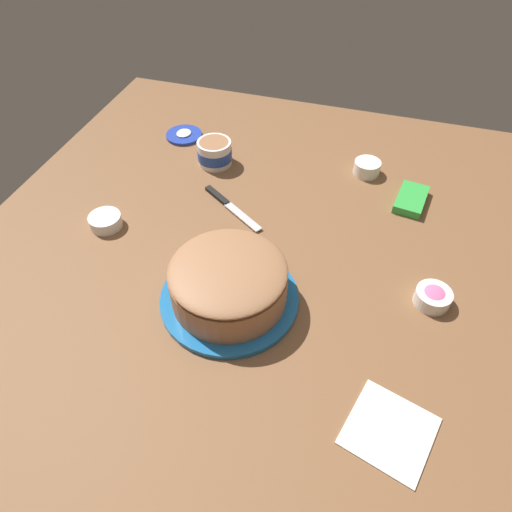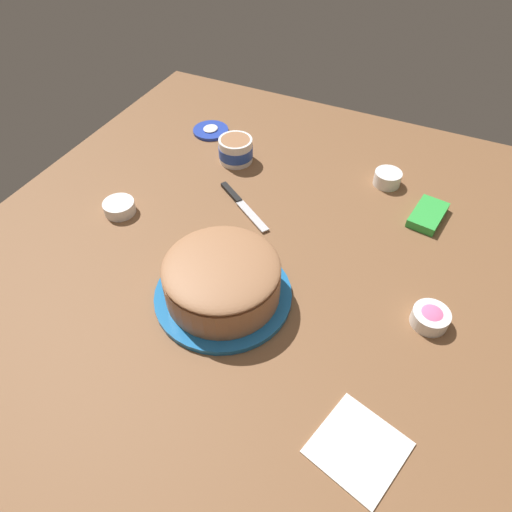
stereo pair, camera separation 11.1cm
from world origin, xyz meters
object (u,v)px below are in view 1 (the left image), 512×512
object	(u,v)px
frosting_tub_lid	(184,135)
paper_napkin	(389,430)
frosted_cake	(229,284)
candy_box_lower	(411,199)
frosting_tub	(215,152)
sprinkle_bowl_green	(105,221)
spreading_knife	(227,204)
sprinkle_bowl_yellow	(367,167)
sprinkle_bowl_pink	(433,297)

from	to	relation	value
frosting_tub_lid	paper_napkin	size ratio (longest dim) A/B	0.79
frosted_cake	candy_box_lower	xyz separation A→B (m)	(-0.48, 0.37, -0.04)
frosting_tub	candy_box_lower	size ratio (longest dim) A/B	0.80
frosting_tub_lid	paper_napkin	world-z (taller)	frosting_tub_lid
paper_napkin	sprinkle_bowl_green	bearing A→B (deg)	-113.85
spreading_knife	sprinkle_bowl_green	distance (m)	0.33
frosting_tub_lid	sprinkle_bowl_green	world-z (taller)	sprinkle_bowl_green
spreading_knife	sprinkle_bowl_yellow	size ratio (longest dim) A/B	2.64
sprinkle_bowl_yellow	paper_napkin	bearing A→B (deg)	10.79
spreading_knife	paper_napkin	size ratio (longest dim) A/B	1.38
spreading_knife	sprinkle_bowl_green	xyz separation A→B (m)	(0.17, -0.28, 0.01)
sprinkle_bowl_pink	frosting_tub_lid	bearing A→B (deg)	-120.43
frosting_tub	sprinkle_bowl_pink	size ratio (longest dim) A/B	1.29
sprinkle_bowl_green	paper_napkin	distance (m)	0.86
paper_napkin	frosting_tub_lid	bearing A→B (deg)	-137.02
sprinkle_bowl_green	paper_napkin	xyz separation A→B (m)	(0.35, 0.78, -0.01)
sprinkle_bowl_yellow	spreading_knife	bearing A→B (deg)	-52.84
frosted_cake	spreading_knife	xyz separation A→B (m)	(-0.32, -0.12, -0.05)
spreading_knife	sprinkle_bowl_yellow	xyz separation A→B (m)	(-0.27, 0.35, 0.02)
frosting_tub	sprinkle_bowl_green	xyz separation A→B (m)	(0.36, -0.18, -0.02)
frosted_cake	sprinkle_bowl_yellow	distance (m)	0.63
spreading_knife	paper_napkin	world-z (taller)	spreading_knife
sprinkle_bowl_yellow	sprinkle_bowl_green	xyz separation A→B (m)	(0.44, -0.63, -0.00)
frosted_cake	frosting_tub_lid	distance (m)	0.72
sprinkle_bowl_pink	candy_box_lower	xyz separation A→B (m)	(-0.35, -0.07, -0.01)
frosting_tub	candy_box_lower	bearing A→B (deg)	88.10
spreading_knife	candy_box_lower	size ratio (longest dim) A/B	1.58
frosting_tub_lid	paper_napkin	distance (m)	1.11
sprinkle_bowl_yellow	paper_napkin	distance (m)	0.80
frosting_tub_lid	frosting_tub	bearing A→B (deg)	53.93
candy_box_lower	spreading_knife	bearing A→B (deg)	-63.22
frosting_tub_lid	sprinkle_bowl_yellow	bearing A→B (deg)	87.36
frosting_tub	sprinkle_bowl_yellow	distance (m)	0.46
frosting_tub	paper_napkin	xyz separation A→B (m)	(0.70, 0.61, -0.04)
frosted_cake	frosting_tub	world-z (taller)	frosted_cake
sprinkle_bowl_green	paper_napkin	size ratio (longest dim) A/B	0.57
sprinkle_bowl_pink	paper_napkin	distance (m)	0.34
frosted_cake	sprinkle_bowl_yellow	world-z (taller)	frosted_cake
frosted_cake	candy_box_lower	world-z (taller)	frosted_cake
sprinkle_bowl_pink	sprinkle_bowl_green	size ratio (longest dim) A/B	0.95
frosting_tub	spreading_knife	world-z (taller)	frosting_tub
sprinkle_bowl_yellow	sprinkle_bowl_green	bearing A→B (deg)	-55.19
frosting_tub	candy_box_lower	xyz separation A→B (m)	(0.02, 0.59, -0.03)
frosting_tub_lid	candy_box_lower	world-z (taller)	candy_box_lower
frosted_cake	frosting_tub	distance (m)	0.55
spreading_knife	sprinkle_bowl_green	world-z (taller)	sprinkle_bowl_green
frosting_tub_lid	sprinkle_bowl_yellow	size ratio (longest dim) A/B	1.51
candy_box_lower	paper_napkin	bearing A→B (deg)	9.28
frosting_tub_lid	paper_napkin	bearing A→B (deg)	42.98
frosting_tub_lid	candy_box_lower	bearing A→B (deg)	80.06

